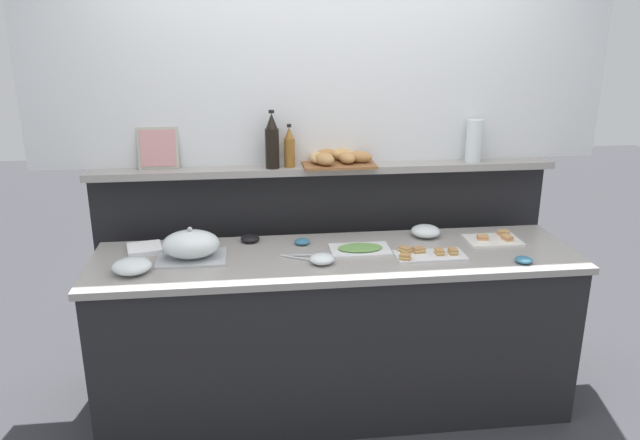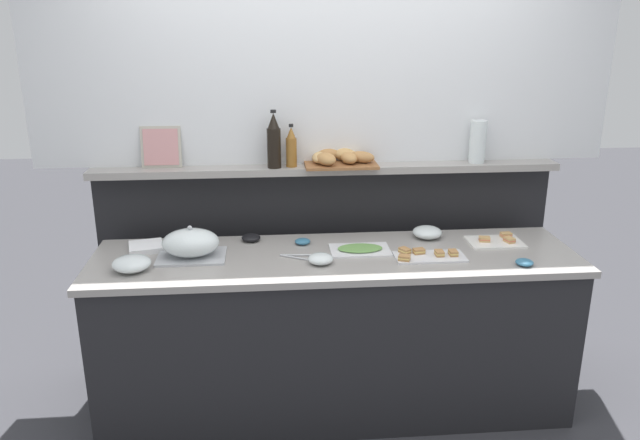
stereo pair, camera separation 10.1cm
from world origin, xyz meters
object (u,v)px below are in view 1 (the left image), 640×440
at_px(cold_cuts_platter, 360,249).
at_px(wine_bottle_dark, 272,142).
at_px(sandwich_platter_side, 494,239).
at_px(vinegar_bottle_amber, 289,148).
at_px(condiment_bowl_red, 302,242).
at_px(serving_tongs, 297,257).
at_px(napkin_stack, 145,249).
at_px(water_carafe, 474,141).
at_px(framed_picture, 158,148).
at_px(glass_bowl_medium, 322,259).
at_px(bread_basket, 336,158).
at_px(serving_cloche, 191,245).
at_px(condiment_bowl_teal, 524,260).
at_px(sandwich_platter_front, 428,254).
at_px(glass_bowl_large, 426,232).
at_px(glass_bowl_small, 132,267).
at_px(condiment_bowl_dark, 250,238).

height_order(cold_cuts_platter, wine_bottle_dark, wine_bottle_dark).
height_order(sandwich_platter_side, vinegar_bottle_amber, vinegar_bottle_amber).
relative_size(cold_cuts_platter, condiment_bowl_red, 3.76).
xyz_separation_m(serving_tongs, napkin_stack, (-0.78, 0.18, 0.01)).
bearing_deg(water_carafe, framed_picture, 178.75).
distance_m(glass_bowl_medium, bread_basket, 0.69).
xyz_separation_m(serving_cloche, wine_bottle_dark, (0.43, 0.38, 0.44)).
relative_size(condiment_bowl_red, condiment_bowl_teal, 0.95).
relative_size(wine_bottle_dark, water_carafe, 1.32).
bearing_deg(cold_cuts_platter, framed_picture, 157.76).
bearing_deg(wine_bottle_dark, serving_cloche, -138.73).
bearing_deg(sandwich_platter_front, serving_tongs, 174.78).
bearing_deg(serving_tongs, glass_bowl_large, 17.42).
bearing_deg(glass_bowl_small, glass_bowl_large, 12.26).
distance_m(glass_bowl_medium, condiment_bowl_teal, 1.00).
height_order(glass_bowl_small, napkin_stack, glass_bowl_small).
relative_size(sandwich_platter_front, cold_cuts_platter, 1.14).
xyz_separation_m(serving_tongs, bread_basket, (0.26, 0.47, 0.40)).
relative_size(wine_bottle_dark, bread_basket, 0.78).
distance_m(serving_cloche, glass_bowl_medium, 0.66).
height_order(condiment_bowl_dark, water_carafe, water_carafe).
height_order(glass_bowl_large, serving_tongs, glass_bowl_large).
relative_size(serving_cloche, framed_picture, 1.50).
height_order(condiment_bowl_dark, framed_picture, framed_picture).
bearing_deg(serving_cloche, glass_bowl_large, 8.39).
bearing_deg(glass_bowl_medium, water_carafe, 29.99).
height_order(condiment_bowl_teal, framed_picture, framed_picture).
bearing_deg(water_carafe, vinegar_bottle_amber, -179.53).
bearing_deg(vinegar_bottle_amber, cold_cuts_platter, -48.69).
height_order(glass_bowl_medium, wine_bottle_dark, wine_bottle_dark).
xyz_separation_m(cold_cuts_platter, condiment_bowl_dark, (-0.57, 0.20, 0.01)).
bearing_deg(serving_cloche, sandwich_platter_side, 2.76).
bearing_deg(bread_basket, glass_bowl_medium, -104.93).
bearing_deg(serving_cloche, sandwich_platter_front, -4.99).
bearing_deg(condiment_bowl_red, cold_cuts_platter, -24.20).
xyz_separation_m(glass_bowl_small, framed_picture, (0.08, 0.59, 0.45)).
bearing_deg(wine_bottle_dark, water_carafe, 1.33).
bearing_deg(water_carafe, condiment_bowl_red, -165.68).
xyz_separation_m(glass_bowl_small, bread_basket, (1.05, 0.57, 0.37)).
distance_m(wine_bottle_dark, framed_picture, 0.62).
height_order(cold_cuts_platter, napkin_stack, napkin_stack).
bearing_deg(napkin_stack, water_carafe, 8.30).
relative_size(serving_tongs, water_carafe, 0.78).
height_order(glass_bowl_large, condiment_bowl_red, glass_bowl_large).
xyz_separation_m(glass_bowl_small, water_carafe, (1.84, 0.55, 0.45)).
bearing_deg(bread_basket, wine_bottle_dark, -173.10).
bearing_deg(sandwich_platter_front, bread_basket, 127.10).
bearing_deg(sandwich_platter_side, wine_bottle_dark, 165.61).
bearing_deg(napkin_stack, wine_bottle_dark, 19.40).
bearing_deg(serving_cloche, condiment_bowl_red, 14.60).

